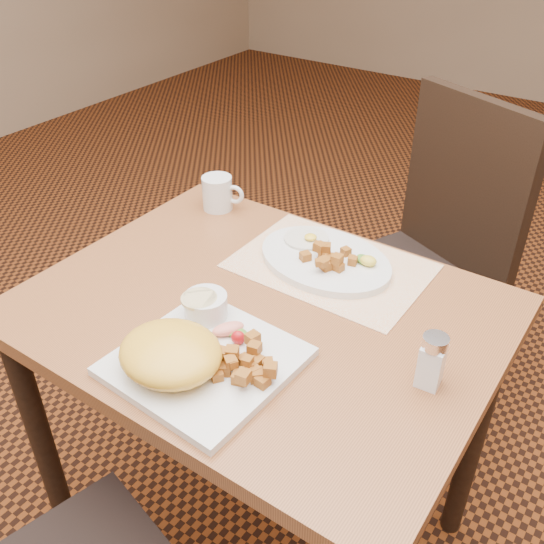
{
  "coord_description": "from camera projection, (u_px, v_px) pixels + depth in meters",
  "views": [
    {
      "loc": [
        0.56,
        -0.76,
        1.47
      ],
      "look_at": [
        0.01,
        0.03,
        0.82
      ],
      "focal_mm": 40.0,
      "sensor_mm": 36.0,
      "label": 1
    }
  ],
  "objects": [
    {
      "name": "placemat",
      "position": [
        330.0,
        266.0,
        1.3
      ],
      "size": [
        0.4,
        0.28,
        0.0
      ],
      "primitive_type": "cube",
      "rotation": [
        0.0,
        0.0,
        -0.0
      ],
      "color": "white",
      "rests_on": "table"
    },
    {
      "name": "coffee_mug",
      "position": [
        218.0,
        193.0,
        1.49
      ],
      "size": [
        0.11,
        0.07,
        0.08
      ],
      "color": "silver",
      "rests_on": "table"
    },
    {
      "name": "home_fries_sq",
      "position": [
        245.0,
        364.0,
        1.0
      ],
      "size": [
        0.12,
        0.12,
        0.04
      ],
      "color": "#AF641C",
      "rests_on": "plate_square"
    },
    {
      "name": "home_fries_ov",
      "position": [
        329.0,
        257.0,
        1.27
      ],
      "size": [
        0.12,
        0.11,
        0.04
      ],
      "color": "#AF641C",
      "rests_on": "plate_oval"
    },
    {
      "name": "fried_egg",
      "position": [
        307.0,
        238.0,
        1.35
      ],
      "size": [
        0.1,
        0.1,
        0.02
      ],
      "color": "white",
      "rests_on": "plate_oval"
    },
    {
      "name": "plate_square",
      "position": [
        206.0,
        362.0,
        1.04
      ],
      "size": [
        0.29,
        0.29,
        0.02
      ],
      "primitive_type": "cube",
      "rotation": [
        0.0,
        0.0,
        -0.05
      ],
      "color": "silver",
      "rests_on": "table"
    },
    {
      "name": "garnish_ov",
      "position": [
        366.0,
        260.0,
        1.27
      ],
      "size": [
        0.06,
        0.05,
        0.02
      ],
      "color": "#387223",
      "rests_on": "plate_oval"
    },
    {
      "name": "garnish_sq",
      "position": [
        232.0,
        332.0,
        1.08
      ],
      "size": [
        0.08,
        0.07,
        0.03
      ],
      "color": "#387223",
      "rests_on": "plate_square"
    },
    {
      "name": "ramekin",
      "position": [
        205.0,
        305.0,
        1.12
      ],
      "size": [
        0.08,
        0.08,
        0.04
      ],
      "color": "silver",
      "rests_on": "plate_square"
    },
    {
      "name": "table",
      "position": [
        260.0,
        348.0,
        1.24
      ],
      "size": [
        0.9,
        0.7,
        0.75
      ],
      "color": "#96562E",
      "rests_on": "ground"
    },
    {
      "name": "salt_shaker",
      "position": [
        432.0,
        360.0,
        0.98
      ],
      "size": [
        0.05,
        0.05,
        0.1
      ],
      "color": "white",
      "rests_on": "table"
    },
    {
      "name": "ground",
      "position": [
        263.0,
        531.0,
        1.6
      ],
      "size": [
        8.0,
        8.0,
        0.0
      ],
      "primitive_type": "plane",
      "color": "black",
      "rests_on": "ground"
    },
    {
      "name": "plate_oval",
      "position": [
        325.0,
        260.0,
        1.3
      ],
      "size": [
        0.33,
        0.27,
        0.02
      ],
      "primitive_type": null,
      "rotation": [
        0.0,
        0.0,
        -0.14
      ],
      "color": "silver",
      "rests_on": "placemat"
    },
    {
      "name": "chair_far",
      "position": [
        427.0,
        251.0,
        1.74
      ],
      "size": [
        0.56,
        0.56,
        0.97
      ],
      "rotation": [
        0.0,
        0.0,
        2.73
      ],
      "color": "black",
      "rests_on": "ground"
    },
    {
      "name": "hollandaise_mound",
      "position": [
        170.0,
        353.0,
        1.0
      ],
      "size": [
        0.19,
        0.16,
        0.07
      ],
      "color": "yellow",
      "rests_on": "plate_square"
    }
  ]
}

